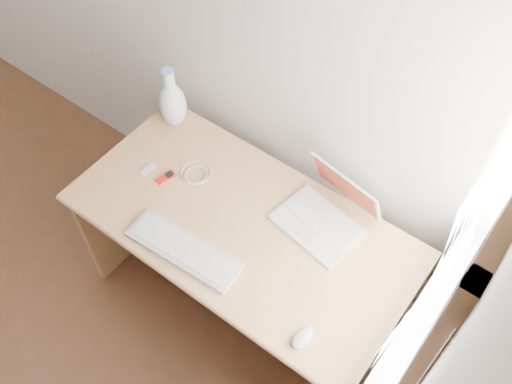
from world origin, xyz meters
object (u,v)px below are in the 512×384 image
Objects in this scene: desk at (255,237)px; laptop at (324,212)px; external_keyboard at (184,249)px; vase at (173,103)px.

desk is 3.84× the size of laptop.
laptop is at bearing 48.18° from external_keyboard.
desk is 0.39m from external_keyboard.
external_keyboard is at bearing -107.56° from desk.
external_keyboard is 0.66m from vase.
vase is (-0.55, 0.16, 0.32)m from desk.
desk is 0.37m from laptop.
external_keyboard reaches higher than desk.
vase is at bearing -173.38° from laptop.
desk is at bearing -16.09° from vase.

